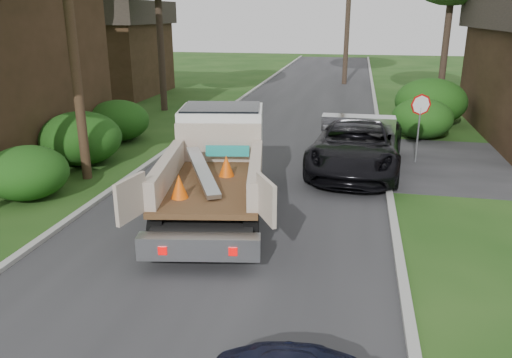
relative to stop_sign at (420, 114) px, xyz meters
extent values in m
plane|color=#1A3F12|center=(-5.20, -9.00, -1.78)|extent=(120.00, 120.00, 0.00)
cube|color=#28282B|center=(-5.20, 1.00, -1.77)|extent=(8.00, 90.00, 0.02)
cube|color=#9E9E99|center=(-9.30, 1.00, -1.72)|extent=(0.20, 90.00, 0.12)
cube|color=#9E9E99|center=(-1.10, 1.00, -1.72)|extent=(0.20, 90.00, 0.12)
cylinder|color=slate|center=(0.00, 0.00, -0.78)|extent=(0.06, 0.06, 2.00)
cylinder|color=#B20A0A|center=(0.00, 0.00, 0.32)|extent=(0.71, 0.32, 0.76)
cylinder|color=#382619|center=(-10.70, -4.00, 3.22)|extent=(0.30, 0.30, 10.00)
cube|color=#342415|center=(-18.70, 13.00, 0.47)|extent=(7.00, 7.00, 4.50)
cube|color=#332B26|center=(-18.70, 13.00, 3.42)|extent=(7.56, 7.56, 1.40)
cube|color=#332B26|center=(-18.70, 13.00, 4.12)|extent=(1.05, 7.56, 0.20)
ellipsoid|color=#1A400E|center=(-11.40, -6.00, -1.01)|extent=(2.34, 2.34, 1.53)
ellipsoid|color=#1A400E|center=(-11.70, -2.50, -0.84)|extent=(2.86, 2.86, 1.87)
ellipsoid|color=#1A400E|center=(-12.00, 1.00, -0.93)|extent=(2.60, 2.60, 1.70)
ellipsoid|color=#1A400E|center=(0.60, 4.00, -0.93)|extent=(2.60, 2.60, 1.70)
ellipsoid|color=#1A400E|center=(1.30, 7.00, -0.67)|extent=(3.38, 3.38, 2.21)
cylinder|color=#2D2119|center=(-12.70, 8.00, 2.72)|extent=(0.36, 0.36, 9.00)
cylinder|color=#2D2119|center=(2.30, 11.00, 2.47)|extent=(0.36, 0.36, 8.50)
cylinder|color=#2D2119|center=(-19.20, 4.00, 2.72)|extent=(0.36, 0.36, 9.00)
cylinder|color=#2D2119|center=(-3.20, 21.00, 3.72)|extent=(0.36, 0.36, 11.00)
cylinder|color=black|center=(-7.07, -4.51, -1.29)|extent=(0.49, 1.02, 0.98)
cylinder|color=black|center=(-5.04, -4.15, -1.29)|extent=(0.49, 1.02, 0.98)
cylinder|color=black|center=(-6.37, -8.58, -1.29)|extent=(0.49, 1.02, 0.98)
cylinder|color=black|center=(-4.33, -8.23, -1.29)|extent=(0.49, 1.02, 0.98)
cube|color=black|center=(-5.72, -6.26, -1.10)|extent=(3.22, 6.59, 0.26)
cube|color=white|center=(-6.11, -4.01, -0.14)|extent=(2.69, 2.34, 1.69)
cube|color=black|center=(-6.11, -4.01, 0.45)|extent=(2.51, 2.15, 0.60)
cube|color=#472D19|center=(-5.59, -7.01, -0.69)|extent=(3.03, 4.27, 0.13)
cube|color=beige|center=(-5.93, -5.08, -0.09)|extent=(2.38, 0.52, 1.09)
cube|color=beige|center=(-6.66, -7.20, -0.31)|extent=(0.90, 3.69, 0.65)
cube|color=beige|center=(-4.52, -6.82, -0.31)|extent=(0.90, 3.69, 0.65)
cube|color=silver|center=(-5.19, -9.32, -1.18)|extent=(2.53, 0.80, 0.49)
cube|color=#B20505|center=(-5.85, -9.63, -1.18)|extent=(0.18, 0.07, 0.17)
cube|color=#B20505|center=(-4.46, -9.39, -1.18)|extent=(0.18, 0.07, 0.17)
cube|color=beige|center=(-6.56, -9.39, -0.20)|extent=(0.26, 0.98, 0.87)
cube|color=beige|center=(-3.88, -8.92, -0.20)|extent=(0.56, 0.89, 0.87)
cube|color=silver|center=(-5.82, -6.94, -0.32)|extent=(1.60, 2.64, 0.50)
cone|color=#F2590A|center=(-6.01, -8.08, -0.35)|extent=(0.45, 0.45, 0.54)
cone|color=#F2590A|center=(-5.38, -6.31, -0.35)|extent=(0.45, 0.45, 0.54)
cube|color=#148C84|center=(-5.61, -5.30, -0.24)|extent=(1.20, 0.31, 0.31)
imported|color=black|center=(-2.11, -1.29, -0.90)|extent=(3.37, 6.49, 1.75)
camera|label=1|loc=(-2.24, -18.11, 3.33)|focal=35.00mm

